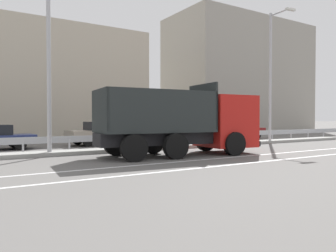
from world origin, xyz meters
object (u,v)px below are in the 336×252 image
at_px(street_lamp_1, 49,21).
at_px(parked_car_5, 237,130).
at_px(dump_truck, 198,125).
at_px(parked_car_3, 104,133).
at_px(median_road_sign, 182,127).
at_px(church_tower, 88,82).
at_px(parked_car_4, 182,132).
at_px(street_lamp_2, 272,72).

xyz_separation_m(street_lamp_1, parked_car_5, (15.66, 4.90, -5.08)).
bearing_deg(street_lamp_1, dump_truck, -24.10).
xyz_separation_m(street_lamp_1, parked_car_3, (4.24, 4.71, -5.05)).
xyz_separation_m(median_road_sign, church_tower, (2.54, 23.67, 4.86)).
xyz_separation_m(dump_truck, church_tower, (3.72, 26.65, 4.68)).
bearing_deg(parked_car_5, street_lamp_1, -72.31).
relative_size(parked_car_3, parked_car_4, 1.10).
distance_m(median_road_sign, church_tower, 24.29).
xyz_separation_m(street_lamp_2, parked_car_3, (-9.88, 4.60, -4.00)).
bearing_deg(church_tower, parked_car_4, -88.35).
xyz_separation_m(parked_car_4, parked_car_5, (5.45, 0.03, 0.03)).
distance_m(street_lamp_1, church_tower, 25.87).
bearing_deg(street_lamp_1, parked_car_4, 25.53).
distance_m(street_lamp_2, parked_car_4, 7.39).
bearing_deg(parked_car_3, parked_car_4, 89.01).
bearing_deg(street_lamp_2, church_tower, 100.60).
relative_size(dump_truck, parked_car_4, 1.82).
bearing_deg(dump_truck, street_lamp_1, -108.42).
distance_m(dump_truck, church_tower, 27.32).
bearing_deg(median_road_sign, parked_car_5, 28.17).
height_order(dump_truck, street_lamp_2, street_lamp_2).
bearing_deg(street_lamp_2, parked_car_4, 129.43).
distance_m(parked_car_4, parked_car_5, 5.45).
height_order(dump_truck, parked_car_5, dump_truck).
bearing_deg(parked_car_3, street_lamp_2, 62.45).
xyz_separation_m(street_lamp_2, church_tower, (-4.47, 23.89, 1.28)).
bearing_deg(street_lamp_2, median_road_sign, 178.19).
xyz_separation_m(street_lamp_2, parked_car_5, (1.53, 4.80, -4.03)).
relative_size(street_lamp_1, street_lamp_2, 1.22).
height_order(dump_truck, street_lamp_1, street_lamp_1).
height_order(parked_car_4, parked_car_5, parked_car_5).
relative_size(street_lamp_1, parked_car_5, 2.17).
distance_m(parked_car_5, church_tower, 20.70).
xyz_separation_m(median_road_sign, parked_car_4, (3.09, 4.54, -0.48)).
distance_m(median_road_sign, parked_car_4, 5.52).
bearing_deg(median_road_sign, street_lamp_2, -1.81).
distance_m(street_lamp_1, parked_car_5, 17.17).
xyz_separation_m(median_road_sign, parked_car_5, (8.54, 4.57, -0.45)).
height_order(parked_car_3, church_tower, church_tower).
bearing_deg(median_road_sign, street_lamp_1, -177.34).
xyz_separation_m(street_lamp_1, street_lamp_2, (14.13, 0.11, -1.05)).
bearing_deg(street_lamp_1, parked_car_3, 47.97).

